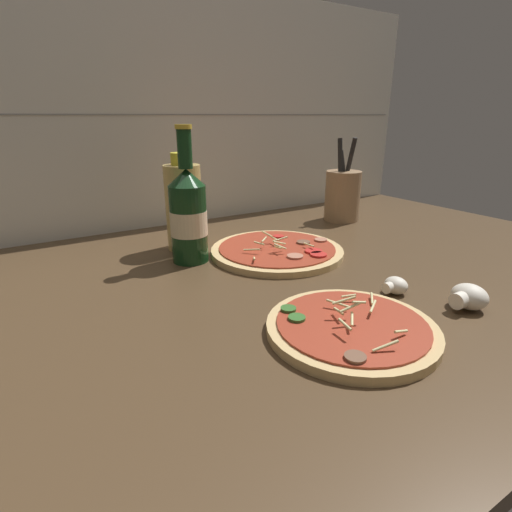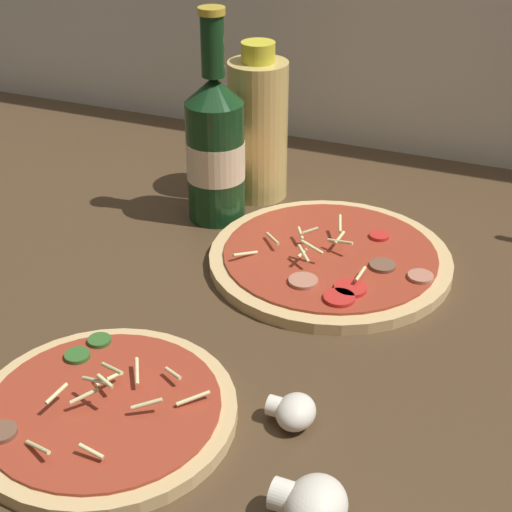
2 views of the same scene
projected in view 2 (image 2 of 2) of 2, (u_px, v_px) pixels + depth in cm
name	position (u px, v px, depth cm)	size (l,w,h in cm)	color
counter_slab	(212.00, 302.00, 84.43)	(160.00, 90.00, 2.50)	#4C3823
pizza_near	(104.00, 411.00, 66.51)	(22.58, 22.58, 4.82)	tan
pizza_far	(330.00, 259.00, 88.28)	(27.33, 27.33, 3.99)	tan
beer_bottle	(215.00, 147.00, 94.15)	(7.16, 7.16, 25.84)	#143819
oil_bottle	(258.00, 128.00, 99.75)	(7.61, 7.61, 20.25)	#D6B766
mushroom_left	(293.00, 411.00, 65.62)	(4.15, 3.95, 2.77)	white
mushroom_right	(312.00, 505.00, 56.35)	(5.67, 5.40, 3.78)	white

